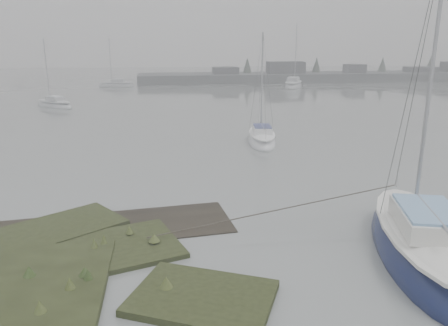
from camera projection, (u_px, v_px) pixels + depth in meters
ground at (166, 114)px, 40.12m from camera, size 160.00×160.00×0.00m
far_shoreline at (323, 76)px, 73.96m from camera, size 60.00×8.00×4.15m
sailboat_main at (421, 246)px, 13.34m from camera, size 4.56×8.11×10.88m
sailboat_white at (262, 139)px, 28.55m from camera, size 2.42×5.53×7.55m
sailboat_far_a at (54, 105)px, 44.17m from camera, size 4.95×4.69×7.25m
sailboat_far_b at (293, 85)px, 63.54m from camera, size 5.09×7.13×9.67m
sailboat_far_c at (117, 85)px, 64.41m from camera, size 5.52×2.43×7.53m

